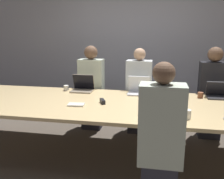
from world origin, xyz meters
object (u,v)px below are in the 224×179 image
Objects in this scene: person_near_midright at (161,141)px; cup_far_midleft at (66,88)px; laptop_far_right at (219,93)px; stapler at (103,101)px; person_far_right at (212,95)px; person_far_midleft at (92,89)px; laptop_near_midright at (161,112)px; cup_far_right at (200,95)px; person_far_center at (139,93)px; laptop_far_center at (139,89)px; cup_near_midright at (187,114)px; laptop_far_midleft at (83,86)px.

cup_far_midleft is at bearing -44.90° from person_near_midright.
stapler is (-1.51, -0.56, -0.04)m from laptop_far_right.
person_far_right reaches higher than laptop_far_right.
laptop_near_midright is (1.13, -1.39, 0.12)m from person_far_midleft.
person_near_midright is at bearing -111.46° from cup_far_right.
cup_far_midleft is (-2.20, -0.36, 0.09)m from person_far_right.
person_far_midleft is at bearing 178.56° from person_far_center.
laptop_far_right is at bearing -18.45° from person_far_center.
laptop_far_right is at bearing -11.67° from person_far_midleft.
laptop_far_right is 1.61m from stapler.
laptop_near_midright reaches higher than stapler.
laptop_far_center reaches higher than laptop_near_midright.
person_far_right is 16.99× the size of cup_far_midleft.
cup_near_midright reaches higher than stapler.
person_far_center reaches higher than laptop_far_midleft.
laptop_far_center reaches higher than stapler.
cup_far_midleft reaches higher than stapler.
cup_far_midleft is 0.91m from stapler.
laptop_far_right is at bearing -118.92° from person_near_midright.
person_far_midleft is at bearing 135.72° from cup_near_midright.
person_near_midright is (1.43, -1.43, -0.11)m from cup_far_midleft.
person_far_center is at bearing 153.99° from cup_far_right.
laptop_far_midleft is at bearing 179.73° from laptop_far_center.
cup_far_midleft is 2.03m from person_near_midright.
person_far_right reaches higher than person_far_midleft.
stapler is (0.41, -0.96, 0.08)m from person_far_midleft.
laptop_far_center is at bearing -162.69° from person_far_right.
person_far_center reaches higher than laptop_far_right.
cup_far_right is at bearing -15.06° from person_far_midleft.
cup_far_right is 0.95× the size of cup_far_midleft.
laptop_near_midright is at bearing -35.12° from cup_far_midleft.
laptop_far_right is at bearing -4.70° from stapler.
person_near_midright reaches higher than laptop_far_right.
cup_far_right is 0.95m from cup_near_midright.
laptop_far_right is 2.22m from cup_far_midleft.
person_far_center is 1.42m from laptop_near_midright.
laptop_far_center is 0.95× the size of laptop_far_midleft.
cup_near_midright reaches higher than cup_far_midleft.
person_far_right is at bearing -119.53° from laptop_near_midright.
person_near_midright is (0.34, -1.79, 0.00)m from person_far_center.
laptop_far_center is 1.49m from person_near_midright.
person_far_right is 4.06× the size of laptop_near_midright.
laptop_far_midleft is at bearing -51.03° from person_near_midright.
person_far_midleft is at bearing -50.80° from laptop_near_midright.
laptop_far_midleft is (-0.83, -0.34, 0.15)m from person_far_center.
laptop_far_right is (1.13, -0.38, 0.14)m from person_far_center.
laptop_near_midright is at bearing -50.80° from person_far_midleft.
laptop_far_right is 2.10× the size of stapler.
laptop_far_center is 3.12× the size of cup_near_midright.
cup_far_midleft is at bearing -161.62° from person_far_center.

